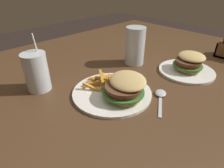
{
  "coord_description": "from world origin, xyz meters",
  "views": [
    {
      "loc": [
        0.42,
        -0.66,
        1.11
      ],
      "look_at": [
        0.03,
        -0.27,
        0.78
      ],
      "focal_mm": 30.0,
      "sensor_mm": 36.0,
      "label": 1
    }
  ],
  "objects": [
    {
      "name": "beer_glass",
      "position": [
        -0.08,
        -0.02,
        0.82
      ],
      "size": [
        0.09,
        0.09,
        0.17
      ],
      "color": "silver",
      "rests_on": "dining_table"
    },
    {
      "name": "dining_table",
      "position": [
        0.0,
        0.0,
        0.67
      ],
      "size": [
        1.37,
        1.41,
        0.75
      ],
      "color": "#4C331E",
      "rests_on": "ground_plane"
    },
    {
      "name": "juice_glass",
      "position": [
        -0.18,
        -0.44,
        0.81
      ],
      "size": [
        0.08,
        0.08,
        0.2
      ],
      "color": "silver",
      "rests_on": "dining_table"
    },
    {
      "name": "spoon",
      "position": [
        0.16,
        -0.16,
        0.75
      ],
      "size": [
        0.1,
        0.14,
        0.01
      ],
      "rotation": [
        0.0,
        0.0,
        2.14
      ],
      "color": "silver",
      "rests_on": "dining_table"
    },
    {
      "name": "meal_plate_far",
      "position": [
        0.13,
        0.08,
        0.77
      ],
      "size": [
        0.23,
        0.23,
        0.09
      ],
      "color": "white",
      "rests_on": "dining_table"
    },
    {
      "name": "meal_plate_near",
      "position": [
        0.06,
        -0.27,
        0.77
      ],
      "size": [
        0.28,
        0.28,
        0.09
      ],
      "color": "white",
      "rests_on": "dining_table"
    }
  ]
}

